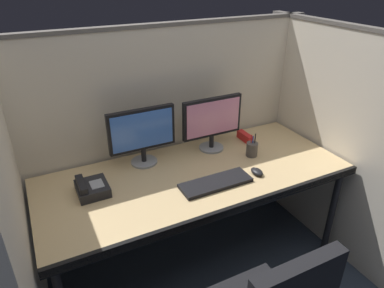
{
  "coord_description": "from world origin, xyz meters",
  "views": [
    {
      "loc": [
        -0.84,
        -1.32,
        1.89
      ],
      "look_at": [
        0.0,
        0.35,
        0.92
      ],
      "focal_mm": 32.62,
      "sensor_mm": 36.0,
      "label": 1
    }
  ],
  "objects_px": {
    "desk": "(196,181)",
    "red_stapler": "(245,137)",
    "monitor_right": "(212,120)",
    "desk_phone": "(91,188)",
    "keyboard_main": "(216,183)",
    "monitor_left": "(142,133)",
    "pen_cup": "(252,149)",
    "computer_mouse": "(257,172)"
  },
  "relations": [
    {
      "from": "desk",
      "to": "monitor_left",
      "type": "height_order",
      "value": "monitor_left"
    },
    {
      "from": "monitor_left",
      "to": "monitor_right",
      "type": "distance_m",
      "value": 0.49
    },
    {
      "from": "desk_phone",
      "to": "red_stapler",
      "type": "distance_m",
      "value": 1.16
    },
    {
      "from": "red_stapler",
      "to": "monitor_right",
      "type": "bearing_deg",
      "value": -179.5
    },
    {
      "from": "monitor_left",
      "to": "keyboard_main",
      "type": "distance_m",
      "value": 0.55
    },
    {
      "from": "red_stapler",
      "to": "computer_mouse",
      "type": "bearing_deg",
      "value": -115.16
    },
    {
      "from": "keyboard_main",
      "to": "computer_mouse",
      "type": "xyz_separation_m",
      "value": [
        0.28,
        -0.02,
        0.01
      ]
    },
    {
      "from": "monitor_left",
      "to": "computer_mouse",
      "type": "bearing_deg",
      "value": -37.64
    },
    {
      "from": "desk_phone",
      "to": "red_stapler",
      "type": "bearing_deg",
      "value": 8.09
    },
    {
      "from": "monitor_right",
      "to": "computer_mouse",
      "type": "distance_m",
      "value": 0.47
    },
    {
      "from": "desk",
      "to": "keyboard_main",
      "type": "distance_m",
      "value": 0.17
    },
    {
      "from": "desk_phone",
      "to": "red_stapler",
      "type": "relative_size",
      "value": 1.27
    },
    {
      "from": "desk",
      "to": "desk_phone",
      "type": "relative_size",
      "value": 10.0
    },
    {
      "from": "keyboard_main",
      "to": "red_stapler",
      "type": "bearing_deg",
      "value": 40.02
    },
    {
      "from": "monitor_right",
      "to": "red_stapler",
      "type": "height_order",
      "value": "monitor_right"
    },
    {
      "from": "computer_mouse",
      "to": "pen_cup",
      "type": "distance_m",
      "value": 0.24
    },
    {
      "from": "desk",
      "to": "red_stapler",
      "type": "distance_m",
      "value": 0.59
    },
    {
      "from": "red_stapler",
      "to": "desk",
      "type": "bearing_deg",
      "value": -154.53
    },
    {
      "from": "monitor_right",
      "to": "red_stapler",
      "type": "distance_m",
      "value": 0.34
    },
    {
      "from": "keyboard_main",
      "to": "monitor_left",
      "type": "bearing_deg",
      "value": 124.21
    },
    {
      "from": "desk",
      "to": "red_stapler",
      "type": "bearing_deg",
      "value": 25.47
    },
    {
      "from": "pen_cup",
      "to": "desk",
      "type": "bearing_deg",
      "value": -174.67
    },
    {
      "from": "monitor_right",
      "to": "desk_phone",
      "type": "relative_size",
      "value": 2.26
    },
    {
      "from": "monitor_left",
      "to": "desk",
      "type": "bearing_deg",
      "value": -48.82
    },
    {
      "from": "desk",
      "to": "red_stapler",
      "type": "relative_size",
      "value": 12.67
    },
    {
      "from": "desk",
      "to": "red_stapler",
      "type": "height_order",
      "value": "red_stapler"
    },
    {
      "from": "keyboard_main",
      "to": "pen_cup",
      "type": "distance_m",
      "value": 0.44
    },
    {
      "from": "monitor_left",
      "to": "keyboard_main",
      "type": "height_order",
      "value": "monitor_left"
    },
    {
      "from": "desk",
      "to": "computer_mouse",
      "type": "bearing_deg",
      "value": -26.62
    },
    {
      "from": "computer_mouse",
      "to": "desk_phone",
      "type": "distance_m",
      "value": 0.98
    },
    {
      "from": "desk_phone",
      "to": "computer_mouse",
      "type": "bearing_deg",
      "value": -14.99
    },
    {
      "from": "monitor_left",
      "to": "desk_phone",
      "type": "bearing_deg",
      "value": -153.73
    },
    {
      "from": "desk_phone",
      "to": "pen_cup",
      "type": "xyz_separation_m",
      "value": [
        1.06,
        -0.05,
        0.02
      ]
    },
    {
      "from": "computer_mouse",
      "to": "pen_cup",
      "type": "bearing_deg",
      "value": 62.73
    },
    {
      "from": "monitor_right",
      "to": "keyboard_main",
      "type": "distance_m",
      "value": 0.49
    },
    {
      "from": "computer_mouse",
      "to": "monitor_left",
      "type": "bearing_deg",
      "value": 142.36
    },
    {
      "from": "monitor_right",
      "to": "monitor_left",
      "type": "bearing_deg",
      "value": 176.91
    },
    {
      "from": "computer_mouse",
      "to": "pen_cup",
      "type": "height_order",
      "value": "pen_cup"
    },
    {
      "from": "keyboard_main",
      "to": "red_stapler",
      "type": "relative_size",
      "value": 2.87
    },
    {
      "from": "desk",
      "to": "pen_cup",
      "type": "distance_m",
      "value": 0.45
    },
    {
      "from": "monitor_right",
      "to": "desk_phone",
      "type": "distance_m",
      "value": 0.9
    },
    {
      "from": "desk",
      "to": "keyboard_main",
      "type": "bearing_deg",
      "value": -72.07
    }
  ]
}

